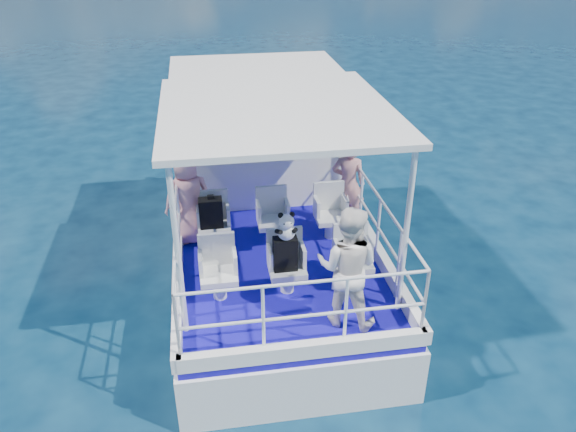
% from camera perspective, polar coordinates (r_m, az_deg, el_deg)
% --- Properties ---
extents(ground, '(2000.00, 2000.00, 0.00)m').
position_cam_1_polar(ground, '(9.06, -1.21, -8.11)').
color(ground, '#071F35').
rests_on(ground, ground).
extents(hull, '(3.00, 7.00, 1.60)m').
position_cam_1_polar(hull, '(9.87, -2.04, -4.69)').
color(hull, white).
rests_on(hull, ground).
extents(deck, '(2.90, 6.90, 0.10)m').
position_cam_1_polar(deck, '(9.43, -2.13, -0.37)').
color(deck, '#140A96').
rests_on(deck, hull).
extents(cabin, '(2.85, 2.00, 2.20)m').
position_cam_1_polar(cabin, '(10.14, -3.20, 8.87)').
color(cabin, white).
rests_on(cabin, deck).
extents(canopy, '(3.00, 3.20, 0.08)m').
position_cam_1_polar(canopy, '(7.42, -1.24, 10.76)').
color(canopy, white).
rests_on(canopy, cabin).
extents(canopy_posts, '(2.77, 2.97, 2.20)m').
position_cam_1_polar(canopy_posts, '(7.80, -1.10, 2.65)').
color(canopy_posts, white).
rests_on(canopy_posts, deck).
extents(railings, '(2.84, 3.59, 1.00)m').
position_cam_1_polar(railings, '(7.80, -0.71, -2.35)').
color(railings, white).
rests_on(railings, deck).
extents(seat_port_fwd, '(0.48, 0.46, 0.38)m').
position_cam_1_polar(seat_port_fwd, '(8.57, -7.45, -1.98)').
color(seat_port_fwd, silver).
rests_on(seat_port_fwd, deck).
extents(seat_center_fwd, '(0.48, 0.46, 0.38)m').
position_cam_1_polar(seat_center_fwd, '(8.62, -1.48, -1.50)').
color(seat_center_fwd, silver).
rests_on(seat_center_fwd, deck).
extents(seat_stbd_fwd, '(0.48, 0.46, 0.38)m').
position_cam_1_polar(seat_stbd_fwd, '(8.77, 4.36, -1.03)').
color(seat_stbd_fwd, silver).
rests_on(seat_stbd_fwd, deck).
extents(seat_port_aft, '(0.48, 0.46, 0.38)m').
position_cam_1_polar(seat_port_aft, '(7.47, -6.98, -6.98)').
color(seat_port_aft, silver).
rests_on(seat_port_aft, deck).
extents(seat_center_aft, '(0.48, 0.46, 0.38)m').
position_cam_1_polar(seat_center_aft, '(7.54, -0.10, -6.39)').
color(seat_center_aft, silver).
rests_on(seat_center_aft, deck).
extents(seat_stbd_aft, '(0.48, 0.46, 0.38)m').
position_cam_1_polar(seat_stbd_aft, '(7.71, 6.56, -5.74)').
color(seat_stbd_aft, silver).
rests_on(seat_stbd_aft, deck).
extents(passenger_port_fwd, '(0.61, 0.48, 1.47)m').
position_cam_1_polar(passenger_port_fwd, '(8.53, -10.10, 1.81)').
color(passenger_port_fwd, pink).
rests_on(passenger_port_fwd, deck).
extents(passenger_stbd_fwd, '(0.62, 0.52, 1.45)m').
position_cam_1_polar(passenger_stbd_fwd, '(8.92, 6.13, 3.31)').
color(passenger_stbd_fwd, '#D18887').
rests_on(passenger_stbd_fwd, deck).
extents(passenger_stbd_aft, '(0.96, 0.88, 1.58)m').
position_cam_1_polar(passenger_stbd_aft, '(6.72, 6.05, -5.20)').
color(passenger_stbd_aft, white).
rests_on(passenger_stbd_aft, deck).
extents(backpack_port, '(0.35, 0.19, 0.45)m').
position_cam_1_polar(backpack_port, '(8.33, -7.84, 0.32)').
color(backpack_port, black).
rests_on(backpack_port, seat_port_fwd).
extents(backpack_center, '(0.31, 0.17, 0.47)m').
position_cam_1_polar(backpack_center, '(7.27, -0.29, -3.86)').
color(backpack_center, black).
rests_on(backpack_center, seat_center_aft).
extents(compact_camera, '(0.09, 0.06, 0.06)m').
position_cam_1_polar(compact_camera, '(8.22, -7.88, 1.92)').
color(compact_camera, black).
rests_on(compact_camera, backpack_port).
extents(panda, '(0.25, 0.20, 0.38)m').
position_cam_1_polar(panda, '(7.03, -0.17, -1.03)').
color(panda, white).
rests_on(panda, backpack_center).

